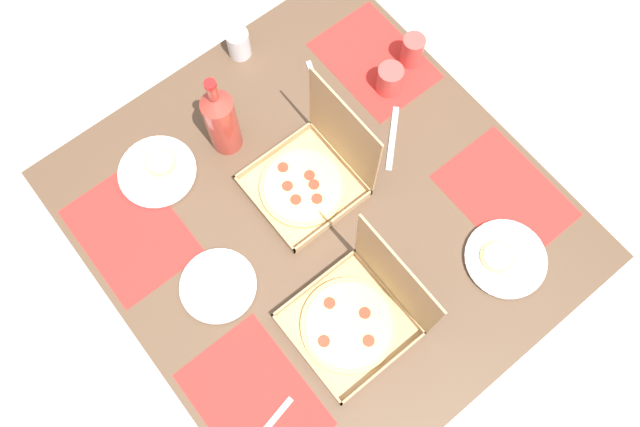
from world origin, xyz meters
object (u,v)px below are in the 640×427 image
plate_near_right (158,171)px  cup_clear_left (412,51)px  plate_far_right (504,259)px  plate_near_left (218,286)px  cup_clear_right (390,79)px  pizza_box_center (359,315)px  pizza_box_edge_far (311,175)px  cup_red (239,44)px  soda_bottle (221,120)px

plate_near_right → cup_clear_left: (0.17, 0.82, 0.04)m
plate_far_right → plate_near_left: plate_far_right is taller
cup_clear_right → cup_clear_left: cup_clear_left is taller
plate_near_left → pizza_box_center: bearing=38.4°
cup_clear_right → cup_clear_left: bearing=104.8°
plate_far_right → cup_clear_left: bearing=160.8°
pizza_box_edge_far → plate_near_left: bearing=-77.8°
pizza_box_edge_far → pizza_box_center: bearing=-21.1°
plate_far_right → cup_clear_right: cup_clear_right is taller
plate_near_left → cup_clear_left: bearing=103.6°
cup_red → soda_bottle: bearing=-43.1°
cup_red → plate_near_right: bearing=-67.1°
plate_near_right → pizza_box_edge_far: bearing=47.4°
pizza_box_edge_far → cup_clear_right: (-0.10, 0.38, -0.00)m
pizza_box_edge_far → plate_near_left: (0.08, -0.39, -0.04)m
plate_far_right → pizza_box_center: bearing=-107.0°
plate_near_right → cup_red: cup_red is taller
cup_clear_right → cup_clear_left: (-0.03, 0.12, 0.01)m
soda_bottle → pizza_box_center: bearing=-3.2°
cup_clear_left → plate_far_right: bearing=-19.2°
plate_far_right → cup_clear_right: 0.62m
soda_bottle → cup_clear_right: (0.16, 0.49, -0.09)m
pizza_box_center → plate_near_left: (-0.30, -0.24, -0.04)m
plate_near_left → cup_clear_left: cup_clear_left is taller
cup_red → cup_clear_right: 0.47m
plate_near_right → cup_clear_left: cup_clear_left is taller
soda_bottle → cup_clear_right: bearing=72.1°
cup_clear_left → cup_clear_right: bearing=-75.2°
plate_near_right → cup_red: bearing=112.9°
plate_far_right → plate_near_right: 1.01m
pizza_box_center → cup_red: bearing=164.1°
pizza_box_edge_far → plate_near_right: 0.45m
plate_near_right → cup_clear_right: cup_clear_right is taller
plate_near_right → cup_red: (-0.18, 0.43, 0.04)m
plate_far_right → cup_clear_right: bearing=170.1°
pizza_box_center → cup_red: (-0.87, 0.25, -0.00)m
soda_bottle → cup_clear_right: size_ratio=3.45×
plate_near_left → plate_near_right: plate_near_right is taller
pizza_box_edge_far → cup_clear_right: bearing=104.7°
soda_bottle → cup_red: bearing=136.9°
soda_bottle → plate_far_right: bearing=26.4°
soda_bottle → cup_clear_left: bearing=78.1°
plate_far_right → soda_bottle: soda_bottle is taller
pizza_box_edge_far → cup_clear_right: pizza_box_edge_far is taller
pizza_box_edge_far → plate_far_right: 0.58m
plate_far_right → soda_bottle: (-0.77, -0.38, 0.12)m
cup_clear_right → cup_clear_left: 0.12m
pizza_box_edge_far → soda_bottle: bearing=-156.3°
cup_clear_right → soda_bottle: bearing=-107.9°
plate_far_right → plate_near_right: bearing=-143.8°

